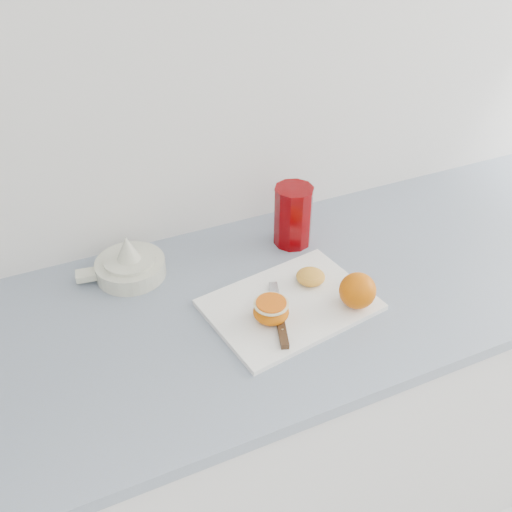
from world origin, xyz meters
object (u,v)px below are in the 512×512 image
object	(u,v)px
citrus_juicer	(129,265)
red_tumbler	(293,218)
counter	(256,427)
cutting_board	(290,305)
half_orange	(271,311)

from	to	relation	value
citrus_juicer	red_tumbler	bearing A→B (deg)	-4.92
counter	red_tumbler	size ratio (longest dim) A/B	15.43
citrus_juicer	red_tumbler	world-z (taller)	red_tumbler
cutting_board	half_orange	distance (m)	0.07
cutting_board	red_tumbler	xyz separation A→B (m)	(0.11, 0.21, 0.06)
red_tumbler	cutting_board	bearing A→B (deg)	-118.23
counter	red_tumbler	bearing A→B (deg)	43.49
counter	citrus_juicer	distance (m)	0.56
red_tumbler	citrus_juicer	bearing A→B (deg)	175.08
half_orange	red_tumbler	distance (m)	0.30
cutting_board	half_orange	size ratio (longest dim) A/B	4.59
counter	half_orange	xyz separation A→B (m)	(-0.00, -0.08, 0.48)
half_orange	cutting_board	bearing A→B (deg)	26.39
half_orange	counter	bearing A→B (deg)	87.68
counter	citrus_juicer	bearing A→B (deg)	139.37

